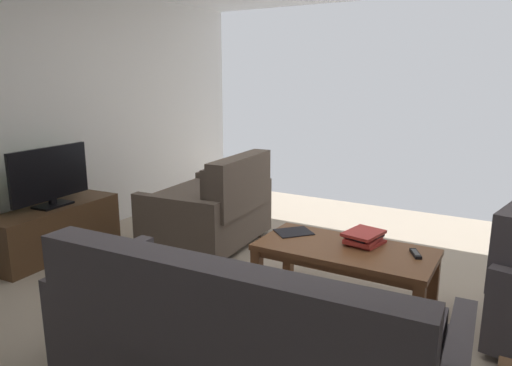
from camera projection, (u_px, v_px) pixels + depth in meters
ground_plane at (280, 306)px, 3.36m from camera, size 5.16×5.98×0.01m
wall_right at (36, 116)px, 4.35m from camera, size 0.12×5.98×2.50m
sofa_main at (241, 335)px, 2.31m from camera, size 2.09×0.93×0.84m
loveseat_near at (213, 208)px, 4.49m from camera, size 0.98×1.21×0.90m
coffee_table at (345, 256)px, 3.30m from camera, size 1.23×0.60×0.44m
tv_stand at (55, 230)px, 4.30m from camera, size 0.50×1.27×0.46m
flat_tv at (50, 176)px, 4.19m from camera, size 0.22×0.82×0.54m
book_stack at (364, 237)px, 3.36m from camera, size 0.29×0.32×0.09m
tv_remote at (416, 254)px, 3.14m from camera, size 0.11×0.16×0.02m
loose_magazine at (294, 232)px, 3.60m from camera, size 0.33×0.34×0.01m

